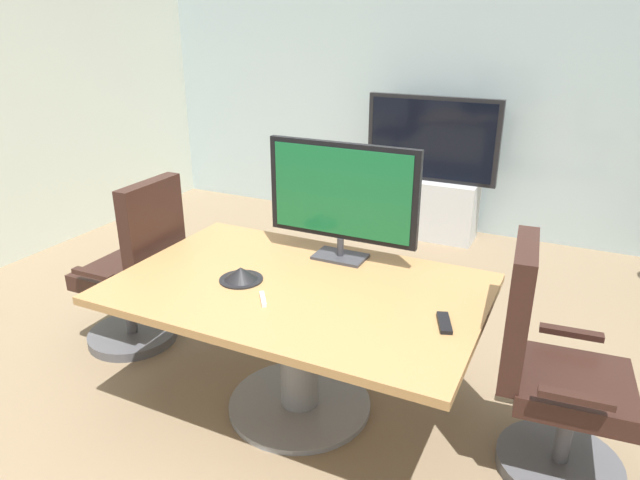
# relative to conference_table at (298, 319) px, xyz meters

# --- Properties ---
(ground_plane) EXTENTS (7.51, 7.51, 0.00)m
(ground_plane) POSITION_rel_conference_table_xyz_m (-0.05, -0.10, -0.53)
(ground_plane) COLOR #7A664C
(wall_back_glass_partition) EXTENTS (6.20, 0.10, 2.63)m
(wall_back_glass_partition) POSITION_rel_conference_table_xyz_m (-0.05, 3.15, 0.78)
(wall_back_glass_partition) COLOR #9EB2B7
(wall_back_glass_partition) RESTS_ON ground
(conference_table) EXTENTS (1.80, 1.16, 0.72)m
(conference_table) POSITION_rel_conference_table_xyz_m (0.00, 0.00, 0.00)
(conference_table) COLOR olive
(conference_table) RESTS_ON ground
(office_chair_left) EXTENTS (0.60, 0.57, 1.09)m
(office_chair_left) POSITION_rel_conference_table_xyz_m (-1.20, 0.13, -0.08)
(office_chair_left) COLOR #4C4C51
(office_chair_left) RESTS_ON ground
(office_chair_right) EXTENTS (0.61, 0.59, 1.09)m
(office_chair_right) POSITION_rel_conference_table_xyz_m (1.20, 0.11, -0.08)
(office_chair_right) COLOR #4C4C51
(office_chair_right) RESTS_ON ground
(tv_monitor) EXTENTS (0.84, 0.18, 0.64)m
(tv_monitor) POSITION_rel_conference_table_xyz_m (0.05, 0.41, 0.55)
(tv_monitor) COLOR #333338
(tv_monitor) RESTS_ON conference_table
(wall_display_unit) EXTENTS (1.20, 0.36, 1.31)m
(wall_display_unit) POSITION_rel_conference_table_xyz_m (-0.11, 2.79, -0.09)
(wall_display_unit) COLOR #B7BABC
(wall_display_unit) RESTS_ON ground
(conference_phone) EXTENTS (0.22, 0.22, 0.07)m
(conference_phone) POSITION_rel_conference_table_xyz_m (-0.28, -0.08, 0.22)
(conference_phone) COLOR black
(conference_phone) RESTS_ON conference_table
(remote_control) EXTENTS (0.11, 0.18, 0.02)m
(remote_control) POSITION_rel_conference_table_xyz_m (0.75, -0.07, 0.20)
(remote_control) COLOR black
(remote_control) RESTS_ON conference_table
(whiteboard_marker) EXTENTS (0.09, 0.12, 0.02)m
(whiteboard_marker) POSITION_rel_conference_table_xyz_m (-0.07, -0.22, 0.20)
(whiteboard_marker) COLOR silver
(whiteboard_marker) RESTS_ON conference_table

